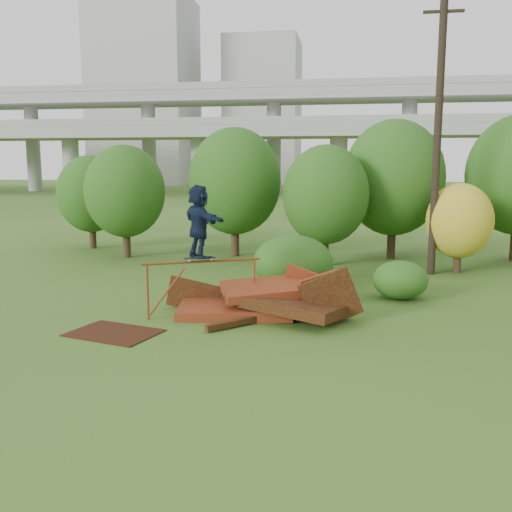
% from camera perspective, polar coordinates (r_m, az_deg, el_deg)
% --- Properties ---
extents(ground, '(240.00, 240.00, 0.00)m').
position_cam_1_polar(ground, '(13.96, 1.90, -7.90)').
color(ground, '#2D5116').
rests_on(ground, ground).
extents(scrap_pile, '(5.60, 3.29, 1.75)m').
position_cam_1_polar(scrap_pile, '(15.56, 0.69, -4.60)').
color(scrap_pile, '#4F1E0E').
rests_on(scrap_pile, ground).
extents(grind_rail, '(2.94, 1.49, 1.53)m').
position_cam_1_polar(grind_rail, '(15.51, -5.41, -1.77)').
color(grind_rail, brown).
rests_on(grind_rail, ground).
extents(skateboard, '(0.85, 0.57, 0.09)m').
position_cam_1_polar(skateboard, '(15.42, -5.66, -0.20)').
color(skateboard, black).
rests_on(skateboard, grind_rail).
extents(skater, '(1.65, 1.72, 1.95)m').
position_cam_1_polar(skater, '(15.29, -5.72, 3.48)').
color(skater, '#101A33').
rests_on(skater, skateboard).
extents(flat_plate, '(2.40, 1.99, 0.03)m').
position_cam_1_polar(flat_plate, '(14.49, -14.02, -7.47)').
color(flat_plate, black).
rests_on(flat_plate, ground).
extents(tree_0, '(3.48, 3.48, 4.91)m').
position_cam_1_polar(tree_0, '(25.56, -12.98, 6.30)').
color(tree_0, black).
rests_on(tree_0, ground).
extents(tree_1, '(4.08, 4.08, 5.68)m').
position_cam_1_polar(tree_1, '(25.30, -2.13, 7.47)').
color(tree_1, black).
rests_on(tree_1, ground).
extents(tree_2, '(3.45, 3.45, 4.86)m').
position_cam_1_polar(tree_2, '(22.97, 6.97, 6.08)').
color(tree_2, black).
rests_on(tree_2, ground).
extents(tree_3, '(4.31, 4.31, 5.98)m').
position_cam_1_polar(tree_3, '(25.31, 13.61, 7.59)').
color(tree_3, black).
rests_on(tree_3, ground).
extents(tree_4, '(2.46, 2.46, 3.40)m').
position_cam_1_polar(tree_4, '(22.71, 19.67, 3.31)').
color(tree_4, black).
rests_on(tree_4, ground).
extents(tree_6, '(3.23, 3.23, 4.51)m').
position_cam_1_polar(tree_6, '(28.82, -16.18, 5.98)').
color(tree_6, black).
rests_on(tree_6, ground).
extents(shrub_left, '(2.63, 2.43, 1.82)m').
position_cam_1_polar(shrub_left, '(18.60, 3.73, -0.68)').
color(shrub_left, '#204612').
rests_on(shrub_left, ground).
extents(shrub_right, '(1.68, 1.54, 1.19)m').
position_cam_1_polar(shrub_right, '(17.95, 14.23, -2.34)').
color(shrub_right, '#204612').
rests_on(shrub_right, ground).
extents(utility_pole, '(1.40, 0.28, 10.17)m').
position_cam_1_polar(utility_pole, '(22.05, 17.71, 11.55)').
color(utility_pole, black).
rests_on(utility_pole, ground).
extents(freeway_overpass, '(160.00, 15.00, 13.70)m').
position_cam_1_polar(freeway_overpass, '(76.41, 8.39, 13.83)').
color(freeway_overpass, gray).
rests_on(freeway_overpass, ground).
extents(building_left, '(18.00, 16.00, 35.00)m').
position_cam_1_polar(building_left, '(116.06, -11.03, 15.73)').
color(building_left, '#9E9E99').
rests_on(building_left, ground).
extents(building_right, '(14.00, 14.00, 28.00)m').
position_cam_1_polar(building_right, '(117.00, 0.75, 14.11)').
color(building_right, '#9E9E99').
rests_on(building_right, ground).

